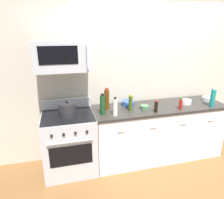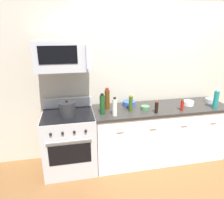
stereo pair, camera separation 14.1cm
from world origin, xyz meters
name	(u,v)px [view 1 (the left image)]	position (x,y,z in m)	size (l,w,h in m)	color
ground_plane	(156,155)	(0.00, 0.00, 0.00)	(6.30, 6.30, 0.00)	brown
back_wall	(151,74)	(0.00, 0.41, 1.35)	(5.25, 0.10, 2.70)	beige
counter_unit	(158,132)	(0.00, 0.00, 0.46)	(2.16, 0.66, 0.92)	white
range_oven	(70,142)	(-1.46, 0.00, 0.47)	(0.76, 0.69, 1.07)	#B7BABF
microwave	(63,56)	(-1.46, 0.05, 1.75)	(0.74, 0.44, 0.40)	#B7BABF
bottle_sparkling_teal	(213,98)	(0.79, -0.22, 1.07)	(0.08, 0.08, 0.31)	#197F7A
bottle_olive_oil	(130,103)	(-0.53, -0.07, 1.04)	(0.06, 0.06, 0.25)	#385114
bottle_vinegar_white	(115,107)	(-0.80, -0.19, 1.05)	(0.07, 0.07, 0.27)	silver
bottle_wine_green	(103,105)	(-0.96, -0.10, 1.07)	(0.07, 0.07, 0.31)	#19471E
bottle_wine_amber	(107,99)	(-0.86, 0.08, 1.08)	(0.08, 0.08, 0.33)	#59330F
bottle_hot_sauce_red	(181,104)	(0.24, -0.20, 1.01)	(0.05, 0.05, 0.18)	#B21914
bottle_soy_sauce_dark	(156,107)	(-0.18, -0.21, 1.00)	(0.05, 0.05, 0.18)	black
bowl_blue_mixing	(128,103)	(-0.49, 0.16, 0.96)	(0.20, 0.20, 0.07)	#2D519E
bowl_steel_prep	(207,99)	(0.91, 0.04, 0.95)	(0.17, 0.17, 0.06)	#B2B5BA
bowl_white_ceramic	(186,102)	(0.46, -0.01, 0.96)	(0.17, 0.17, 0.07)	white
bowl_green_glaze	(145,107)	(-0.29, -0.06, 0.95)	(0.13, 0.13, 0.06)	#477A4C
stockpot	(67,110)	(-1.46, -0.05, 1.02)	(0.23, 0.23, 0.23)	#262628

